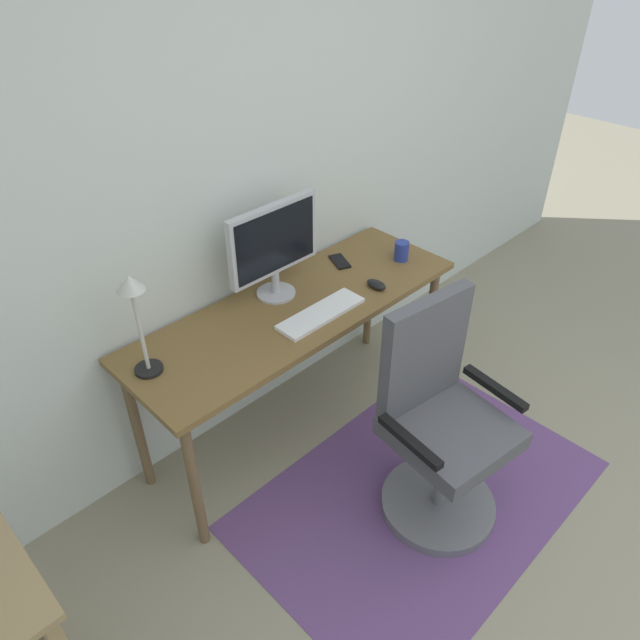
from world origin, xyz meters
TOP-DOWN VIEW (x-y plane):
  - wall_back at (0.00, 2.20)m, footprint 6.00×0.10m
  - area_rug at (0.03, 1.14)m, footprint 1.61×1.08m
  - desk at (-0.06, 1.85)m, footprint 1.64×0.55m
  - monitor at (-0.06, 1.99)m, footprint 0.47×0.18m
  - keyboard at (-0.03, 1.72)m, footprint 0.43×0.13m
  - computer_mouse at (0.31, 1.70)m, footprint 0.06×0.10m
  - coffee_cup at (0.60, 1.79)m, footprint 0.07×0.07m
  - cell_phone at (0.36, 1.98)m, footprint 0.12×0.16m
  - desk_lamp at (-0.77, 1.93)m, footprint 0.11×0.11m
  - office_chair at (0.03, 1.09)m, footprint 0.56×0.51m

SIDE VIEW (x-z plane):
  - area_rug at x=0.03m, z-range 0.00..0.01m
  - office_chair at x=0.03m, z-range -0.08..0.94m
  - desk at x=-0.06m, z-range 0.30..1.04m
  - cell_phone at x=0.36m, z-range 0.75..0.76m
  - keyboard at x=-0.03m, z-range 0.75..0.76m
  - computer_mouse at x=0.31m, z-range 0.75..0.78m
  - coffee_cup at x=0.60m, z-range 0.75..0.84m
  - monitor at x=-0.06m, z-range 0.79..1.23m
  - desk_lamp at x=-0.77m, z-range 0.83..1.27m
  - wall_back at x=0.00m, z-range 0.00..2.60m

